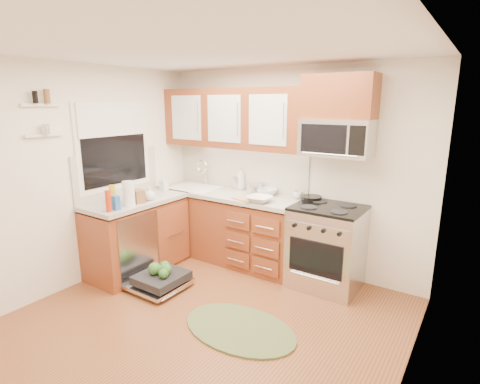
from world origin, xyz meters
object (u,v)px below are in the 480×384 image
Objects in this scene: skillet at (312,198)px; paper_towel_roll at (129,194)px; microwave at (337,138)px; rug at (240,328)px; upper_cabinets at (232,118)px; range at (326,247)px; stock_pot at (255,189)px; dishwasher at (159,280)px; sink at (195,196)px; bowl_b at (267,192)px; bowl_a at (260,199)px; cup at (298,195)px; cutting_board at (246,199)px.

skillet is 0.82× the size of paper_towel_roll.
rug is at bearing -103.28° from microwave.
upper_cabinets is 2.70× the size of microwave.
range is 0.84× the size of rug.
stock_pot is at bearing 170.99° from range.
rug is at bearing -7.23° from dishwasher.
microwave is at bearing 3.85° from sink.
stock_pot is (-1.07, 0.05, -0.71)m from microwave.
bowl_b is at bearing 2.76° from upper_cabinets.
skillet is 0.82× the size of bowl_a.
bowl_b is at bearing -172.98° from cup.
microwave is 3.21× the size of skillet.
cutting_board is at bearing -162.50° from microwave.
paper_towel_roll is (-0.39, -0.02, 0.97)m from dishwasher.
dishwasher is 2.44× the size of paper_towel_roll.
bowl_a is at bearing -27.67° from upper_cabinets.
cutting_board is (-0.64, 1.10, 0.93)m from rug.
rug is at bearing -38.53° from sink.
paper_towel_roll is (-1.93, -1.27, -0.63)m from microwave.
bowl_a reaches higher than range.
bowl_a reaches higher than cutting_board.
cup reaches higher than sink.
dishwasher is at bearing 172.77° from rug.
upper_cabinets is 1.81× the size of rug.
cup is (0.41, 0.05, 0.01)m from bowl_b.
paper_towel_roll is at bearing 175.35° from rug.
rug is at bearing -92.01° from skillet.
rug is (-0.33, -1.28, -0.46)m from range.
rug is (1.21, -0.15, -0.09)m from dishwasher.
rug is 1.53m from bowl_a.
bowl_b is at bearing 51.74° from paper_towel_roll.
stock_pot reaches higher than dishwasher.
sink is at bearing -173.61° from skillet.
bowl_b is at bearing 76.10° from cutting_board.
upper_cabinets reaches higher than stock_pot.
paper_towel_roll reaches higher than bowl_a.
cutting_board is 2.61× the size of cup.
stock_pot is 0.72× the size of paper_towel_roll.
upper_cabinets is 6.67× the size of cutting_board.
microwave is 2.40m from paper_towel_roll.
dishwasher is 5.94× the size of cup.
bowl_a is (0.75, 0.95, 0.86)m from dishwasher.
upper_cabinets is 1.44m from skillet.
paper_towel_roll is at bearing -128.26° from bowl_b.
stock_pot is 0.71× the size of bowl_a.
range is at bearing 36.27° from dishwasher.
stock_pot is at bearing 11.85° from sink.
skillet is at bearing 148.03° from range.
skillet is (-0.28, 0.05, -0.73)m from microwave.
paper_towel_roll reaches higher than bowl_b.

